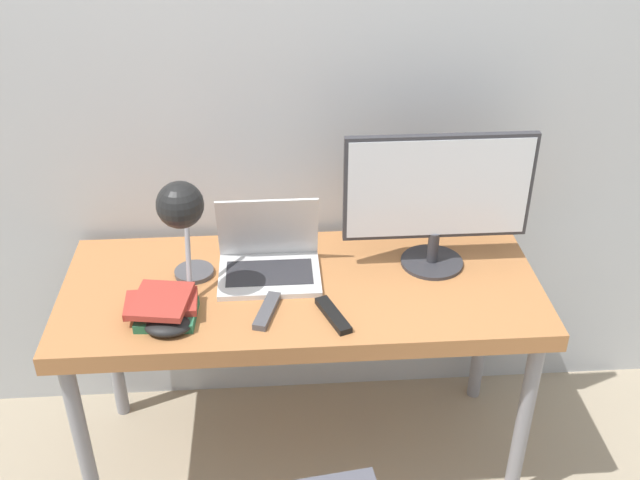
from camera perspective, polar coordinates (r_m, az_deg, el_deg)
wall_back at (r=2.48m, az=-2.02°, el=12.22°), size 8.00×0.05×2.60m
desk at (r=2.43m, az=-1.40°, el=-4.71°), size 1.52×0.63×0.76m
laptop at (r=2.41m, az=-3.91°, el=-1.46°), size 0.33×0.25×0.25m
monitor at (r=2.38m, az=8.96°, el=3.42°), size 0.60×0.21×0.46m
desk_lamp at (r=2.19m, az=-10.50°, el=2.07°), size 0.14×0.28×0.41m
book_stack at (r=2.27m, az=-11.85°, el=-5.01°), size 0.22×0.21×0.07m
tv_remote at (r=2.26m, az=-4.06°, el=-5.41°), size 0.09×0.18×0.02m
media_remote at (r=2.24m, az=1.01°, el=-5.74°), size 0.10×0.18×0.02m
game_controller at (r=2.22m, az=-11.48°, el=-6.42°), size 0.14×0.10×0.04m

